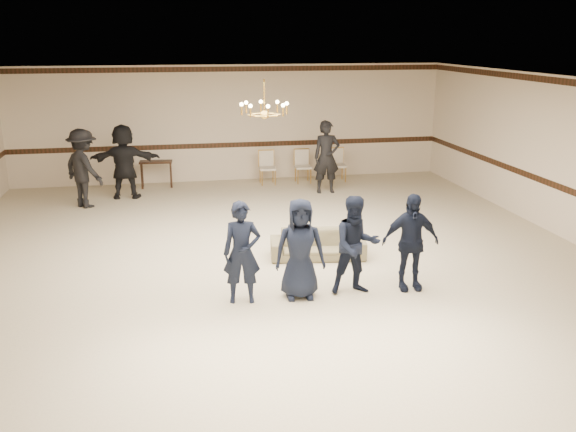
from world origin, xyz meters
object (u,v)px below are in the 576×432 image
Objects in this scene: boy_a at (242,253)px; adult_right at (327,157)px; boy_b at (300,249)px; chandelier at (264,97)px; console_table at (157,174)px; banquet_chair_mid at (303,167)px; boy_c at (356,245)px; adult_left at (83,168)px; adult_mid at (124,161)px; banquet_chair_right at (338,165)px; boy_d at (410,242)px; settee at (318,244)px; banquet_chair_left at (268,168)px.

adult_right is at bearing 71.66° from boy_a.
adult_right reaches higher than boy_b.
chandelier reaches higher than console_table.
banquet_chair_mid is (1.89, 5.26, -2.42)m from chandelier.
boy_c is 7.91m from adult_left.
adult_mid is (-2.99, 6.99, 0.14)m from boy_b.
adult_right is at bearing -179.34° from adult_mid.
boy_b is 7.60m from adult_mid.
banquet_chair_right is (2.76, 7.83, -0.34)m from boy_b.
boy_c is at bearing -68.07° from chandelier.
boy_b is 0.85× the size of adult_right.
adult_mid is (-4.79, 6.99, 0.14)m from boy_d.
boy_d is (2.70, 0.00, 0.00)m from boy_a.
adult_mid is 2.18× the size of console_table.
chandelier reaches higher than boy_d.
adult_right reaches higher than boy_d.
settee is at bearing -60.49° from console_table.
boy_d is 7.84m from banquet_chair_mid.
adult_left is (-4.79, 6.29, 0.14)m from boy_c.
boy_c is (0.90, 0.00, 0.00)m from boy_b.
console_table is (-3.00, 0.20, -0.09)m from banquet_chair_left.
banquet_chair_right is at bearing 75.16° from boy_b.
chandelier reaches higher than adult_right.
adult_right is 2.07× the size of banquet_chair_mid.
boy_a is at bearing 111.81° from adult_mid.
boy_b is 0.85× the size of adult_mid.
settee is (-1.09, 1.73, -0.54)m from boy_d.
boy_a is at bearing -99.02° from banquet_chair_left.
banquet_chair_mid reaches higher than console_table.
settee is 6.47m from adult_mid.
adult_left is at bearing -129.08° from console_table.
chandelier is at bearing -177.27° from adult_left.
adult_mid is at bearing 132.95° from settee.
adult_right is (2.11, 6.59, 0.14)m from boy_b.
settee is 6.19m from banquet_chair_mid.
chandelier is at bearing 79.57° from boy_a.
console_table is (-4.35, 1.44, -0.58)m from adult_right.
adult_mid reaches higher than settee.
adult_right is (5.10, -0.40, 0.00)m from adult_mid.
console_table is (-1.34, 8.03, -0.43)m from boy_a.
boy_d is 0.85× the size of adult_right.
boy_c is 0.85× the size of adult_mid.
boy_a is 7.30m from adult_mid.
chandelier is 1.09× the size of console_table.
adult_left is 1.00× the size of adult_right.
chandelier is 5.63m from adult_left.
banquet_chair_right is at bearing 63.48° from adult_right.
banquet_chair_mid is at bearing 2.96° from banquet_chair_left.
boy_a is at bearing -76.09° from console_table.
chandelier is 3.83m from boy_d.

